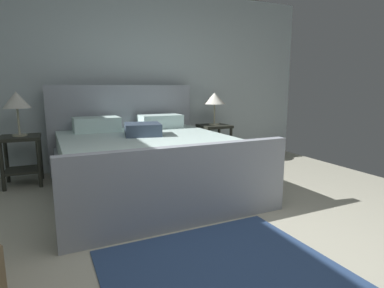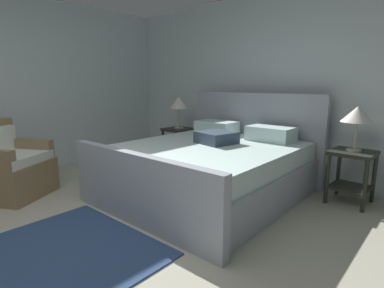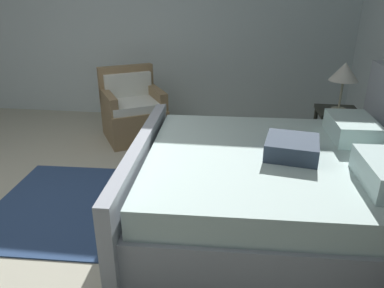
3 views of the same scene
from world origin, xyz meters
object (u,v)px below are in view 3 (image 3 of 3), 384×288
Objects in this scene: nightstand_left at (336,127)px; armchair at (133,112)px; table_lamp_left at (344,73)px; bed at (276,185)px.

armchair is at bearing -99.26° from nightstand_left.
bed is at bearing -29.80° from table_lamp_left.
armchair is at bearing -135.36° from bed.
nightstand_left is 1.15× the size of table_lamp_left.
bed is 1.66m from table_lamp_left.
bed reaches higher than table_lamp_left.
bed is 3.82× the size of nightstand_left.
nightstand_left is at bearing 150.20° from bed.
bed reaches higher than armchair.
armchair is (-1.72, -1.70, 0.00)m from bed.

